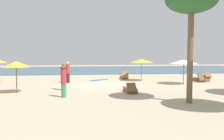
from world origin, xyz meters
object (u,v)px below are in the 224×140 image
umbrella_1 (184,62)px  lounger_4 (124,77)px  lounger_0 (205,76)px  person_3 (64,81)px  person_1 (68,72)px  person_2 (64,77)px  surfboard (99,80)px  umbrella_3 (141,61)px  person_0 (190,67)px  umbrella_4 (16,64)px  palm_0 (191,1)px  lounger_5 (130,90)px  lounger_2 (200,79)px

umbrella_1 → lounger_4: size_ratio=1.35×
lounger_0 → person_3: (-13.09, -9.32, 0.74)m
person_1 → person_2: person_2 is taller
lounger_0 → surfboard: bearing=-175.3°
umbrella_3 → person_0: umbrella_3 is taller
person_0 → person_1: size_ratio=0.97×
umbrella_1 → person_0: bearing=63.0°
umbrella_1 → person_3: (-8.99, -4.79, -0.89)m
umbrella_4 → palm_0: (9.39, -4.14, 3.22)m
umbrella_3 → lounger_0: umbrella_3 is taller
umbrella_1 → person_3: bearing=-151.9°
person_3 → surfboard: person_3 is taller
person_1 → person_2: size_ratio=0.97×
lounger_0 → surfboard: lounger_0 is taller
person_3 → lounger_5: bearing=17.4°
lounger_2 → person_2: 12.02m
lounger_0 → umbrella_3: bearing=-164.6°
lounger_0 → person_1: 13.50m
palm_0 → lounger_4: bearing=96.7°
umbrella_1 → umbrella_4: bearing=-166.2°
umbrella_4 → lounger_2: 15.03m
person_3 → lounger_0: bearing=35.5°
umbrella_1 → umbrella_3: (-2.79, 2.63, -0.01)m
umbrella_3 → person_1: umbrella_3 is taller
umbrella_4 → lounger_0: umbrella_4 is taller
lounger_0 → person_1: size_ratio=0.99×
person_1 → lounger_4: bearing=26.0°
lounger_4 → surfboard: 2.64m
umbrella_3 → lounger_5: bearing=-109.4°
lounger_5 → person_0: size_ratio=1.03×
umbrella_1 → person_1: umbrella_1 is taller
umbrella_1 → surfboard: size_ratio=1.03×
lounger_0 → palm_0: 14.27m
lounger_2 → lounger_5: bearing=-144.4°
person_2 → surfboard: bearing=64.7°
lounger_5 → person_1: person_1 is taller
person_1 → person_2: (-0.04, -4.13, 0.02)m
lounger_2 → surfboard: (-8.70, 2.06, -0.14)m
umbrella_3 → person_0: (6.65, 4.95, -0.94)m
person_1 → palm_0: (6.53, -9.14, 4.13)m
lounger_2 → umbrella_3: bearing=168.4°
umbrella_4 → person_3: (3.02, -1.84, -0.89)m
person_1 → surfboard: person_1 is taller
umbrella_1 → person_3: size_ratio=1.24×
lounger_0 → person_2: bearing=-153.6°
person_0 → person_2: person_2 is taller
person_3 → umbrella_4: bearing=148.6°
umbrella_4 → lounger_2: size_ratio=1.14×
lounger_5 → surfboard: lounger_5 is taller
lounger_2 → person_3: 12.93m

